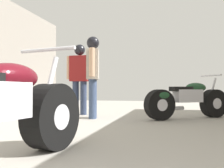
{
  "coord_description": "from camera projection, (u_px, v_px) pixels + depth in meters",
  "views": [
    {
      "loc": [
        0.77,
        0.38,
        0.59
      ],
      "look_at": [
        0.03,
        3.5,
        0.66
      ],
      "focal_mm": 38.75,
      "sensor_mm": 36.0,
      "label": 1
    }
  ],
  "objects": [
    {
      "name": "ground_plane",
      "position": [
        113.0,
        131.0,
        3.39
      ],
      "size": [
        17.71,
        17.71,
        0.0
      ],
      "primitive_type": "plane",
      "color": "#A8A399"
    },
    {
      "name": "motorcycle_black_naked",
      "position": [
        186.0,
        100.0,
        4.86
      ],
      "size": [
        1.69,
        1.26,
        0.9
      ],
      "color": "black",
      "rests_on": "ground_plane"
    },
    {
      "name": "mechanic_in_blue",
      "position": [
        93.0,
        69.0,
        4.96
      ],
      "size": [
        0.34,
        0.66,
        1.68
      ],
      "color": "#384766",
      "rests_on": "ground_plane"
    },
    {
      "name": "mechanic_with_helmet",
      "position": [
        80.0,
        72.0,
        5.66
      ],
      "size": [
        0.64,
        0.25,
        1.64
      ],
      "color": "#2D3851",
      "rests_on": "ground_plane"
    }
  ]
}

